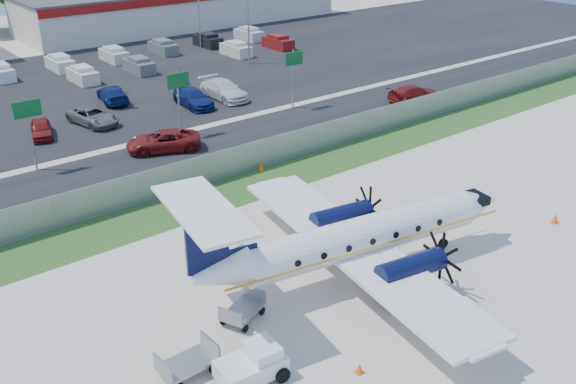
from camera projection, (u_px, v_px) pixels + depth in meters
ground at (365, 276)px, 31.14m from camera, size 170.00×170.00×0.00m
grass_verge at (228, 193)px, 39.65m from camera, size 170.00×4.00×0.02m
access_road at (172, 159)px, 44.61m from camera, size 170.00×8.00×0.02m
parking_lot at (61, 92)px, 59.51m from camera, size 170.00×32.00×0.02m
perimeter_fence at (210, 168)px, 40.64m from camera, size 120.00×0.06×1.99m
building_east at (184, 5)px, 88.59m from camera, size 44.40×12.40×5.24m
sign_left at (29, 119)px, 41.36m from camera, size 1.80×0.26×5.00m
sign_mid at (178, 89)px, 47.54m from camera, size 1.80×0.26×5.00m
sign_right at (294, 67)px, 53.72m from camera, size 1.80×0.26×5.00m
light_pole_ne at (248, 14)px, 67.10m from camera, size 0.90×0.35×9.09m
light_pole_se at (198, 3)px, 74.20m from camera, size 0.90×0.35×9.09m
aircraft at (357, 237)px, 30.30m from camera, size 17.91×17.58×5.47m
pushback_tug at (253, 364)px, 24.37m from camera, size 2.67×2.01×1.38m
baggage_cart_near at (188, 362)px, 24.61m from camera, size 2.23×1.38×1.16m
baggage_cart_far at (243, 310)px, 27.78m from camera, size 2.34×1.92×1.06m
cone_nose at (555, 218)px, 36.04m from camera, size 0.39×0.39×0.56m
cone_port_wing at (360, 368)px, 24.79m from camera, size 0.33×0.33×0.47m
cone_starboard_wing at (261, 166)px, 42.83m from camera, size 0.40×0.40×0.57m
road_car_mid at (164, 151)px, 46.18m from camera, size 5.80×4.32×1.46m
road_car_east at (413, 101)px, 57.00m from camera, size 5.22×2.97×1.43m
parked_car_b at (42, 137)px, 48.72m from camera, size 2.56×4.13×1.31m
parked_car_c at (94, 124)px, 51.35m from camera, size 3.19×5.23×1.36m
parked_car_d at (194, 106)px, 55.71m from camera, size 2.44×5.23×1.48m
parked_car_e at (224, 99)px, 57.72m from camera, size 2.39×5.72×1.65m
parked_car_g at (113, 102)px, 56.81m from camera, size 2.96×5.30×1.45m
far_parking_rows at (42, 81)px, 63.06m from camera, size 56.00×10.00×1.60m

